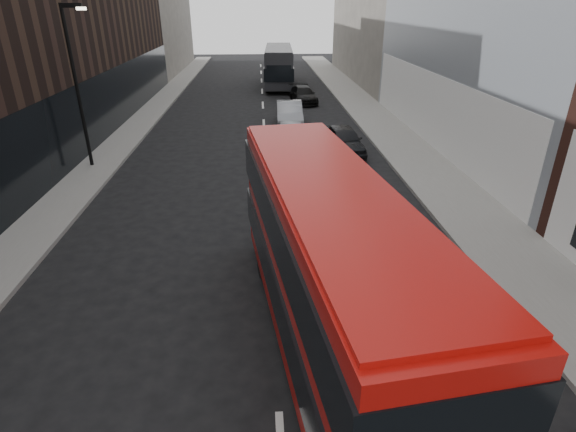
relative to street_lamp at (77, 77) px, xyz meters
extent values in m
cube|color=slate|center=(15.72, 7.00, -4.11)|extent=(3.00, 80.00, 0.15)
cube|color=slate|center=(0.22, 7.00, -4.11)|extent=(2.00, 80.00, 0.15)
cube|color=silver|center=(17.37, 3.00, -2.28)|extent=(0.35, 21.00, 3.80)
cube|color=black|center=(-3.28, 12.00, 2.82)|extent=(5.00, 24.00, 14.00)
cube|color=#635D57|center=(-3.28, 34.00, 2.32)|extent=(5.00, 20.00, 13.00)
cylinder|color=black|center=(-0.08, 0.00, -0.53)|extent=(0.16, 0.16, 7.00)
cube|color=black|center=(0.32, 0.00, 2.87)|extent=(0.90, 0.15, 0.18)
cube|color=#FFF2CC|center=(0.72, 0.00, 2.75)|extent=(0.35, 0.22, 0.12)
cube|color=#AC0E0A|center=(9.35, -12.89, -2.04)|extent=(3.49, 10.00, 3.56)
cube|color=black|center=(9.35, -12.89, -2.62)|extent=(3.61, 10.06, 0.98)
cube|color=black|center=(9.35, -12.89, -1.11)|extent=(3.61, 10.06, 0.98)
cube|color=black|center=(8.71, -8.01, -2.49)|extent=(1.89, 0.33, 1.25)
cube|color=#AC0E0A|center=(9.35, -12.89, -0.23)|extent=(3.35, 9.60, 0.12)
cylinder|color=black|center=(7.99, -9.91, -3.74)|extent=(0.38, 0.92, 0.89)
cylinder|color=black|center=(9.90, -9.66, -3.74)|extent=(0.38, 0.92, 0.89)
cube|color=black|center=(9.85, 22.89, -2.31)|extent=(2.83, 10.67, 2.98)
cube|color=black|center=(9.85, 22.89, -2.50)|extent=(2.95, 10.72, 1.06)
cube|color=black|center=(9.63, 17.58, -2.35)|extent=(2.05, 0.16, 1.35)
cube|color=black|center=(10.06, 28.20, -2.35)|extent=(2.05, 0.16, 1.35)
cube|color=black|center=(9.85, 22.89, -0.78)|extent=(2.72, 10.24, 0.12)
cylinder|color=black|center=(8.93, 26.32, -3.70)|extent=(0.33, 0.97, 0.96)
cylinder|color=black|center=(11.04, 26.23, -3.70)|extent=(0.33, 0.97, 0.96)
cylinder|color=black|center=(8.66, 19.55, -3.70)|extent=(0.33, 0.97, 0.96)
cylinder|color=black|center=(10.76, 19.46, -3.70)|extent=(0.33, 0.97, 0.96)
imported|color=black|center=(12.30, 1.57, -3.48)|extent=(1.96, 4.21, 1.40)
imported|color=gray|center=(9.86, 7.57, -3.43)|extent=(1.68, 4.57, 1.49)
imported|color=black|center=(11.41, 14.72, -3.57)|extent=(2.16, 4.36, 1.22)
camera|label=1|loc=(8.01, -20.94, 2.98)|focal=28.00mm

